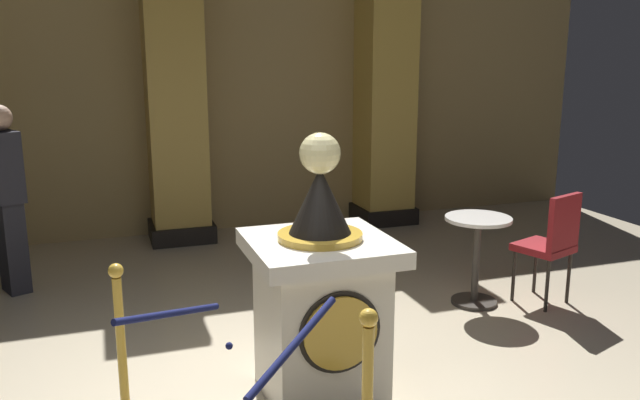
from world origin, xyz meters
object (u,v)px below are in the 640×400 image
(cafe_table, at_px, (477,249))
(pedestal_clock, at_px, (320,300))
(bystander_guest, at_px, (7,195))
(cafe_chair_red, at_px, (552,239))
(stanchion_near, at_px, (124,377))

(cafe_table, bearing_deg, pedestal_clock, -149.78)
(bystander_guest, height_order, cafe_table, bystander_guest)
(bystander_guest, bearing_deg, pedestal_clock, -52.88)
(pedestal_clock, bearing_deg, cafe_table, 30.22)
(cafe_chair_red, bearing_deg, bystander_guest, 157.01)
(bystander_guest, relative_size, cafe_table, 2.19)
(bystander_guest, bearing_deg, stanchion_near, -72.71)
(cafe_chair_red, bearing_deg, pedestal_clock, -161.14)
(stanchion_near, relative_size, cafe_chair_red, 1.04)
(cafe_table, xyz_separation_m, cafe_chair_red, (0.58, -0.22, 0.09))
(cafe_chair_red, bearing_deg, stanchion_near, -166.51)
(stanchion_near, bearing_deg, pedestal_clock, 2.02)
(stanchion_near, bearing_deg, cafe_table, 20.03)
(pedestal_clock, relative_size, cafe_chair_red, 1.70)
(bystander_guest, bearing_deg, cafe_table, -23.29)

